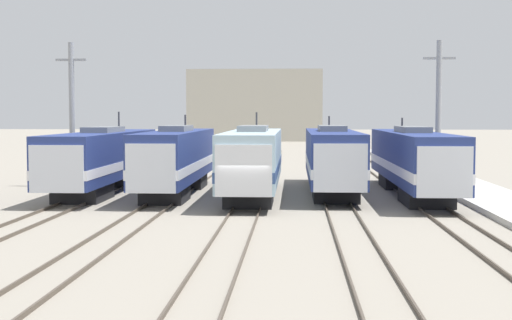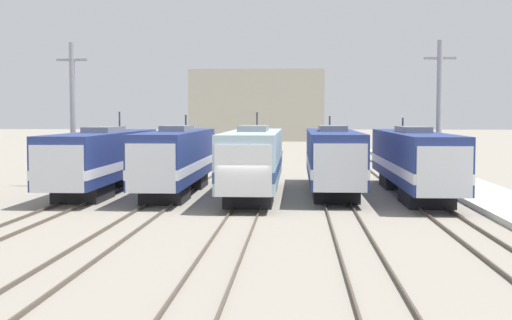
{
  "view_description": "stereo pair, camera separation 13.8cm",
  "coord_description": "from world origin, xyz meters",
  "px_view_note": "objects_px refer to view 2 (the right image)",
  "views": [
    {
      "loc": [
        2.49,
        -35.49,
        4.99
      ],
      "look_at": [
        0.43,
        2.56,
        2.54
      ],
      "focal_mm": 50.0,
      "sensor_mm": 36.0,
      "label": 1
    },
    {
      "loc": [
        2.63,
        -35.48,
        4.99
      ],
      "look_at": [
        0.43,
        2.56,
        2.54
      ],
      "focal_mm": 50.0,
      "sensor_mm": 36.0,
      "label": 2
    }
  ],
  "objects_px": {
    "locomotive_center_left": "(176,159)",
    "catenary_tower_left": "(73,113)",
    "locomotive_center_right": "(333,159)",
    "locomotive_far_left": "(102,159)",
    "locomotive_center": "(253,161)",
    "catenary_tower_right": "(439,113)",
    "locomotive_far_right": "(414,160)"
  },
  "relations": [
    {
      "from": "locomotive_center_left",
      "to": "catenary_tower_left",
      "type": "relative_size",
      "value": 1.65
    },
    {
      "from": "locomotive_center_left",
      "to": "locomotive_center_right",
      "type": "bearing_deg",
      "value": 8.7
    },
    {
      "from": "locomotive_center_right",
      "to": "catenary_tower_left",
      "type": "relative_size",
      "value": 1.76
    },
    {
      "from": "locomotive_far_left",
      "to": "locomotive_center_right",
      "type": "relative_size",
      "value": 1.05
    },
    {
      "from": "locomotive_center_left",
      "to": "locomotive_center",
      "type": "bearing_deg",
      "value": -12.86
    },
    {
      "from": "locomotive_center_right",
      "to": "locomotive_far_left",
      "type": "bearing_deg",
      "value": -177.6
    },
    {
      "from": "locomotive_far_left",
      "to": "catenary_tower_right",
      "type": "relative_size",
      "value": 1.86
    },
    {
      "from": "locomotive_far_left",
      "to": "catenary_tower_right",
      "type": "height_order",
      "value": "catenary_tower_right"
    },
    {
      "from": "locomotive_far_right",
      "to": "catenary_tower_left",
      "type": "distance_m",
      "value": 23.06
    },
    {
      "from": "locomotive_center_right",
      "to": "catenary_tower_right",
      "type": "xyz_separation_m",
      "value": [
        7.19,
        3.05,
        2.88
      ]
    },
    {
      "from": "locomotive_far_left",
      "to": "locomotive_center_right",
      "type": "distance_m",
      "value": 14.61
    },
    {
      "from": "locomotive_center_left",
      "to": "locomotive_far_right",
      "type": "bearing_deg",
      "value": 1.16
    },
    {
      "from": "locomotive_center_right",
      "to": "locomotive_far_right",
      "type": "height_order",
      "value": "locomotive_center_right"
    },
    {
      "from": "catenary_tower_left",
      "to": "catenary_tower_right",
      "type": "height_order",
      "value": "same"
    },
    {
      "from": "locomotive_far_left",
      "to": "catenary_tower_left",
      "type": "distance_m",
      "value": 5.57
    },
    {
      "from": "catenary_tower_right",
      "to": "locomotive_center",
      "type": "bearing_deg",
      "value": -154.89
    },
    {
      "from": "locomotive_center",
      "to": "locomotive_center_right",
      "type": "relative_size",
      "value": 0.96
    },
    {
      "from": "locomotive_center",
      "to": "catenary_tower_left",
      "type": "relative_size",
      "value": 1.69
    },
    {
      "from": "locomotive_center",
      "to": "locomotive_center_left",
      "type": "bearing_deg",
      "value": 167.14
    },
    {
      "from": "locomotive_center_left",
      "to": "catenary_tower_right",
      "type": "xyz_separation_m",
      "value": [
        16.92,
        4.54,
        2.87
      ]
    },
    {
      "from": "locomotive_far_right",
      "to": "catenary_tower_right",
      "type": "bearing_deg",
      "value": 61.31
    },
    {
      "from": "catenary_tower_left",
      "to": "locomotive_far_right",
      "type": "bearing_deg",
      "value": -10.69
    },
    {
      "from": "catenary_tower_left",
      "to": "locomotive_far_left",
      "type": "bearing_deg",
      "value": -50.53
    },
    {
      "from": "locomotive_far_left",
      "to": "locomotive_center_left",
      "type": "xyz_separation_m",
      "value": [
        4.87,
        -0.88,
        0.05
      ]
    },
    {
      "from": "locomotive_far_right",
      "to": "catenary_tower_right",
      "type": "height_order",
      "value": "catenary_tower_right"
    },
    {
      "from": "locomotive_center_left",
      "to": "catenary_tower_left",
      "type": "xyz_separation_m",
      "value": [
        -7.88,
        4.54,
        2.87
      ]
    },
    {
      "from": "locomotive_far_right",
      "to": "locomotive_center_left",
      "type": "bearing_deg",
      "value": -178.84
    },
    {
      "from": "locomotive_far_left",
      "to": "locomotive_center_right",
      "type": "height_order",
      "value": "locomotive_far_left"
    },
    {
      "from": "locomotive_center_left",
      "to": "locomotive_center",
      "type": "distance_m",
      "value": 4.99
    },
    {
      "from": "locomotive_center_left",
      "to": "locomotive_far_left",
      "type": "bearing_deg",
      "value": 169.77
    },
    {
      "from": "locomotive_far_left",
      "to": "locomotive_center_left",
      "type": "relative_size",
      "value": 1.12
    },
    {
      "from": "locomotive_far_left",
      "to": "locomotive_center",
      "type": "height_order",
      "value": "locomotive_far_left"
    }
  ]
}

